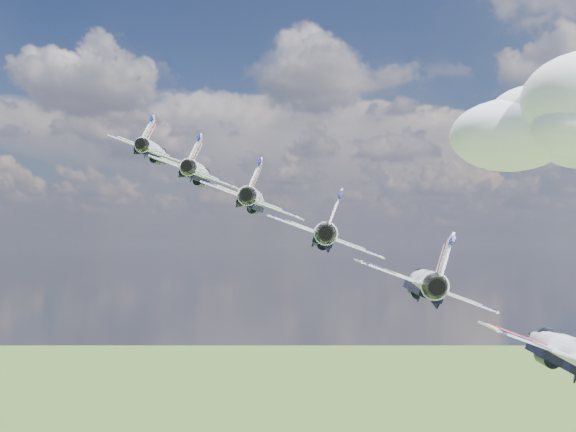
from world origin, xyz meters
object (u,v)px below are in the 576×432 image
(jet_3, at_px, (326,235))
(jet_4, at_px, (423,281))
(jet_2, at_px, (255,200))
(jet_0, at_px, (155,152))
(jet_5, at_px, (560,348))
(jet_1, at_px, (199,173))

(jet_3, distance_m, jet_4, 11.96)
(jet_2, bearing_deg, jet_0, 129.56)
(jet_0, height_order, jet_2, jet_0)
(jet_0, distance_m, jet_5, 59.78)
(jet_0, xyz_separation_m, jet_3, (26.49, -21.58, -10.90))
(jet_1, bearing_deg, jet_5, -50.44)
(jet_3, height_order, jet_5, jet_3)
(jet_4, distance_m, jet_5, 11.96)
(jet_0, xyz_separation_m, jet_4, (35.33, -28.77, -14.53))
(jet_4, xyz_separation_m, jet_5, (8.83, -7.19, -3.63))
(jet_0, relative_size, jet_4, 1.00)
(jet_1, xyz_separation_m, jet_2, (8.83, -7.19, -3.63))
(jet_3, relative_size, jet_5, 1.00)
(jet_3, distance_m, jet_5, 23.91)
(jet_3, xyz_separation_m, jet_4, (8.83, -7.19, -3.63))
(jet_0, distance_m, jet_1, 11.96)
(jet_4, height_order, jet_5, jet_4)
(jet_2, relative_size, jet_3, 1.00)
(jet_1, distance_m, jet_3, 23.91)
(jet_0, bearing_deg, jet_2, -50.44)
(jet_1, bearing_deg, jet_4, -50.44)
(jet_0, xyz_separation_m, jet_5, (44.16, -35.96, -18.16))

